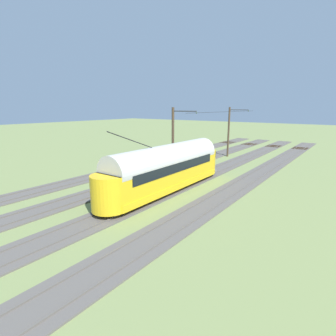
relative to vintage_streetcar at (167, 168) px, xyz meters
name	(u,v)px	position (x,y,z in m)	size (l,w,h in m)	color
ground_plane	(173,178)	(2.38, -4.30, -2.25)	(220.00, 220.00, 0.00)	olive
track_streetcar_siding	(236,188)	(-4.77, -4.61, -2.20)	(2.80, 80.00, 0.18)	#56514C
track_adjacent_siding	(193,180)	(0.00, -4.61, -2.20)	(2.80, 80.00, 0.18)	#56514C
track_third_siding	(157,174)	(4.77, -4.61, -2.20)	(2.80, 80.00, 0.18)	#56514C
track_outer_siding	(128,168)	(9.53, -4.61, -2.20)	(2.80, 80.00, 0.18)	#56514C
vintage_streetcar	(167,168)	(0.00, 0.00, 0.00)	(2.65, 16.25, 5.81)	gold
catenary_pole_foreground	(229,131)	(2.81, -19.89, 1.69)	(3.12, 0.28, 7.53)	#423323
catenary_pole_mid_near	(174,141)	(2.81, -5.05, 1.69)	(3.12, 0.28, 7.53)	#423323
overhead_wire_run	(228,112)	(0.13, -13.13, 4.74)	(2.91, 18.84, 0.18)	black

